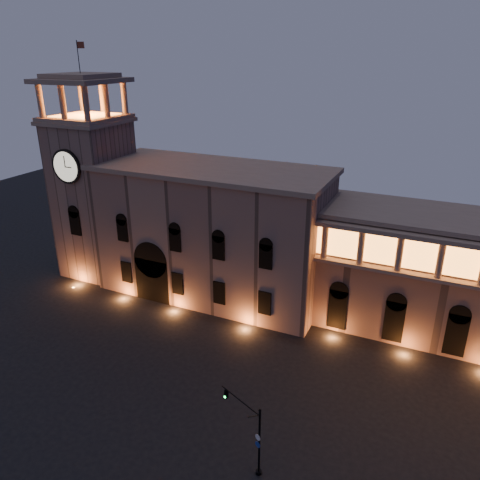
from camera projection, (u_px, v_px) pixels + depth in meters
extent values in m
plane|color=black|center=(129.00, 391.00, 46.13)|extent=(160.00, 160.00, 0.00)
cube|color=#846456|center=(213.00, 234.00, 62.23)|extent=(30.00, 12.00, 17.00)
cube|color=gray|center=(211.00, 169.00, 58.91)|extent=(30.80, 12.80, 0.60)
cube|color=black|center=(155.00, 279.00, 62.07)|extent=(5.00, 1.40, 6.00)
cylinder|color=black|center=(153.00, 258.00, 60.94)|extent=(5.00, 1.40, 5.00)
cube|color=orange|center=(154.00, 281.00, 61.97)|extent=(4.20, 0.20, 5.00)
cube|color=#846456|center=(96.00, 201.00, 67.59)|extent=(9.00, 9.00, 22.00)
cube|color=gray|center=(86.00, 121.00, 63.35)|extent=(9.80, 9.80, 0.50)
cylinder|color=black|center=(66.00, 167.00, 61.39)|extent=(4.60, 0.35, 4.60)
cylinder|color=beige|center=(66.00, 167.00, 61.27)|extent=(4.00, 0.12, 4.00)
cube|color=gray|center=(86.00, 117.00, 63.16)|extent=(9.40, 9.40, 0.50)
cube|color=orange|center=(85.00, 115.00, 63.05)|extent=(6.80, 6.80, 0.15)
cylinder|color=gray|center=(40.00, 101.00, 60.55)|extent=(0.76, 0.76, 4.20)
cylinder|color=gray|center=(62.00, 102.00, 59.08)|extent=(0.76, 0.76, 4.20)
cylinder|color=gray|center=(86.00, 103.00, 57.61)|extent=(0.76, 0.76, 4.20)
cylinder|color=gray|center=(81.00, 96.00, 66.95)|extent=(0.76, 0.76, 4.20)
cylinder|color=gray|center=(102.00, 97.00, 65.48)|extent=(0.76, 0.76, 4.20)
cylinder|color=gray|center=(124.00, 98.00, 64.01)|extent=(0.76, 0.76, 4.20)
cylinder|color=gray|center=(62.00, 98.00, 63.75)|extent=(0.76, 0.76, 4.20)
cylinder|color=gray|center=(106.00, 101.00, 60.81)|extent=(0.76, 0.76, 4.20)
cube|color=gray|center=(81.00, 80.00, 61.38)|extent=(9.80, 9.80, 0.60)
cube|color=gray|center=(81.00, 76.00, 61.15)|extent=(7.50, 7.50, 0.60)
cylinder|color=black|center=(78.00, 57.00, 60.28)|extent=(0.10, 0.10, 4.00)
plane|color=#5E271B|center=(81.00, 45.00, 59.53)|extent=(1.20, 0.00, 1.20)
cylinder|color=gray|center=(325.00, 241.00, 51.97)|extent=(0.70, 0.70, 4.00)
cylinder|color=gray|center=(361.00, 247.00, 50.43)|extent=(0.70, 0.70, 4.00)
cylinder|color=gray|center=(399.00, 253.00, 48.88)|extent=(0.70, 0.70, 4.00)
cylinder|color=gray|center=(441.00, 260.00, 47.34)|extent=(0.70, 0.70, 4.00)
cylinder|color=black|center=(259.00, 443.00, 35.94)|extent=(0.18, 0.18, 6.26)
cylinder|color=black|center=(259.00, 472.00, 37.07)|extent=(0.50, 0.50, 0.27)
sphere|color=black|center=(260.00, 410.00, 34.73)|extent=(0.25, 0.25, 0.25)
cylinder|color=black|center=(240.00, 400.00, 36.49)|extent=(4.13, 1.92, 0.11)
cube|color=black|center=(226.00, 394.00, 37.84)|extent=(0.35, 0.34, 0.76)
cylinder|color=#0CE53F|center=(225.00, 397.00, 37.85)|extent=(0.18, 0.13, 0.16)
cylinder|color=silver|center=(258.00, 437.00, 35.66)|extent=(0.50, 0.25, 0.54)
cylinder|color=navy|center=(258.00, 445.00, 35.93)|extent=(0.50, 0.25, 0.54)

